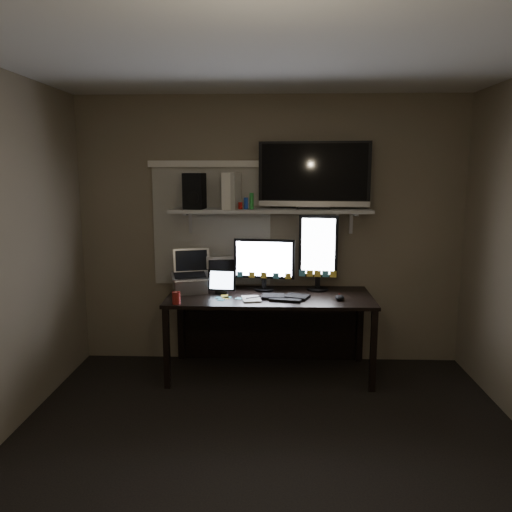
{
  "coord_description": "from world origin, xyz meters",
  "views": [
    {
      "loc": [
        0.03,
        -2.86,
        1.83
      ],
      "look_at": [
        -0.12,
        1.25,
        1.11
      ],
      "focal_mm": 35.0,
      "sensor_mm": 36.0,
      "label": 1
    }
  ],
  "objects_px": {
    "tv": "(314,175)",
    "speaker": "(195,191)",
    "monitor_portrait": "(318,252)",
    "cup": "(176,298)",
    "keyboard": "(285,297)",
    "tablet": "(222,282)",
    "monitor_landscape": "(264,264)",
    "laptop": "(190,272)",
    "desk": "(270,311)",
    "mouse": "(340,297)",
    "game_console": "(232,191)"
  },
  "relations": [
    {
      "from": "monitor_landscape",
      "to": "tablet",
      "type": "height_order",
      "value": "monitor_landscape"
    },
    {
      "from": "laptop",
      "to": "game_console",
      "type": "xyz_separation_m",
      "value": [
        0.38,
        0.09,
        0.72
      ]
    },
    {
      "from": "tablet",
      "to": "tv",
      "type": "bearing_deg",
      "value": 19.27
    },
    {
      "from": "desk",
      "to": "game_console",
      "type": "xyz_separation_m",
      "value": [
        -0.35,
        0.06,
        1.09
      ]
    },
    {
      "from": "desk",
      "to": "tablet",
      "type": "bearing_deg",
      "value": -170.74
    },
    {
      "from": "laptop",
      "to": "cup",
      "type": "distance_m",
      "value": 0.42
    },
    {
      "from": "speaker",
      "to": "mouse",
      "type": "bearing_deg",
      "value": -9.16
    },
    {
      "from": "keyboard",
      "to": "speaker",
      "type": "relative_size",
      "value": 1.3
    },
    {
      "from": "tv",
      "to": "game_console",
      "type": "bearing_deg",
      "value": -170.11
    },
    {
      "from": "monitor_portrait",
      "to": "mouse",
      "type": "bearing_deg",
      "value": -57.97
    },
    {
      "from": "monitor_landscape",
      "to": "mouse",
      "type": "distance_m",
      "value": 0.76
    },
    {
      "from": "mouse",
      "to": "game_console",
      "type": "xyz_separation_m",
      "value": [
        -0.95,
        0.32,
        0.89
      ]
    },
    {
      "from": "mouse",
      "to": "speaker",
      "type": "xyz_separation_m",
      "value": [
        -1.28,
        0.31,
        0.89
      ]
    },
    {
      "from": "tv",
      "to": "desk",
      "type": "bearing_deg",
      "value": -158.1
    },
    {
      "from": "tablet",
      "to": "monitor_landscape",
      "type": "bearing_deg",
      "value": 25.69
    },
    {
      "from": "tv",
      "to": "game_console",
      "type": "height_order",
      "value": "tv"
    },
    {
      "from": "mouse",
      "to": "game_console",
      "type": "height_order",
      "value": "game_console"
    },
    {
      "from": "tv",
      "to": "game_console",
      "type": "distance_m",
      "value": 0.75
    },
    {
      "from": "tablet",
      "to": "laptop",
      "type": "bearing_deg",
      "value": 179.23
    },
    {
      "from": "monitor_landscape",
      "to": "mouse",
      "type": "relative_size",
      "value": 4.71
    },
    {
      "from": "desk",
      "to": "monitor_landscape",
      "type": "relative_size",
      "value": 3.23
    },
    {
      "from": "monitor_landscape",
      "to": "laptop",
      "type": "xyz_separation_m",
      "value": [
        -0.67,
        -0.09,
        -0.06
      ]
    },
    {
      "from": "tv",
      "to": "speaker",
      "type": "bearing_deg",
      "value": -170.66
    },
    {
      "from": "mouse",
      "to": "tv",
      "type": "relative_size",
      "value": 0.12
    },
    {
      "from": "desk",
      "to": "game_console",
      "type": "height_order",
      "value": "game_console"
    },
    {
      "from": "monitor_portrait",
      "to": "tv",
      "type": "distance_m",
      "value": 0.7
    },
    {
      "from": "laptop",
      "to": "tv",
      "type": "relative_size",
      "value": 0.38
    },
    {
      "from": "keyboard",
      "to": "game_console",
      "type": "relative_size",
      "value": 1.28
    },
    {
      "from": "desk",
      "to": "speaker",
      "type": "distance_m",
      "value": 1.28
    },
    {
      "from": "desk",
      "to": "mouse",
      "type": "distance_m",
      "value": 0.68
    },
    {
      "from": "keyboard",
      "to": "mouse",
      "type": "relative_size",
      "value": 3.48
    },
    {
      "from": "monitor_portrait",
      "to": "cup",
      "type": "xyz_separation_m",
      "value": [
        -1.21,
        -0.52,
        -0.3
      ]
    },
    {
      "from": "monitor_landscape",
      "to": "keyboard",
      "type": "relative_size",
      "value": 1.35
    },
    {
      "from": "desk",
      "to": "mouse",
      "type": "height_order",
      "value": "mouse"
    },
    {
      "from": "monitor_landscape",
      "to": "tablet",
      "type": "relative_size",
      "value": 2.21
    },
    {
      "from": "tv",
      "to": "monitor_landscape",
      "type": "bearing_deg",
      "value": -167.28
    },
    {
      "from": "monitor_portrait",
      "to": "speaker",
      "type": "relative_size",
      "value": 2.23
    },
    {
      "from": "tablet",
      "to": "speaker",
      "type": "bearing_deg",
      "value": 161.17
    },
    {
      "from": "tv",
      "to": "cup",
      "type": "bearing_deg",
      "value": -149.1
    },
    {
      "from": "tablet",
      "to": "laptop",
      "type": "height_order",
      "value": "laptop"
    },
    {
      "from": "laptop",
      "to": "tv",
      "type": "bearing_deg",
      "value": -8.65
    },
    {
      "from": "cup",
      "to": "tablet",
      "type": "bearing_deg",
      "value": 46.39
    },
    {
      "from": "keyboard",
      "to": "speaker",
      "type": "xyz_separation_m",
      "value": [
        -0.81,
        0.26,
        0.9
      ]
    },
    {
      "from": "desk",
      "to": "monitor_portrait",
      "type": "relative_size",
      "value": 2.54
    },
    {
      "from": "game_console",
      "to": "mouse",
      "type": "bearing_deg",
      "value": -2.11
    },
    {
      "from": "mouse",
      "to": "laptop",
      "type": "xyz_separation_m",
      "value": [
        -1.32,
        0.23,
        0.17
      ]
    },
    {
      "from": "speaker",
      "to": "monitor_landscape",
      "type": "bearing_deg",
      "value": 5.34
    },
    {
      "from": "keyboard",
      "to": "tv",
      "type": "xyz_separation_m",
      "value": [
        0.26,
        0.32,
        1.04
      ]
    },
    {
      "from": "monitor_portrait",
      "to": "game_console",
      "type": "xyz_separation_m",
      "value": [
        -0.79,
        -0.03,
        0.56
      ]
    },
    {
      "from": "keyboard",
      "to": "mouse",
      "type": "distance_m",
      "value": 0.47
    }
  ]
}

